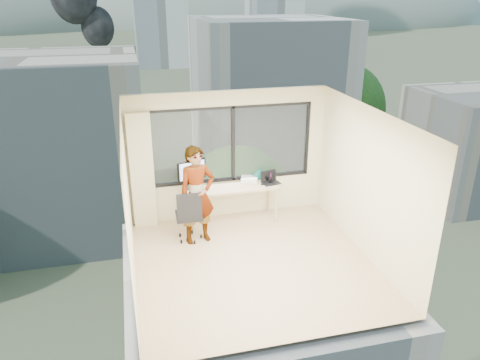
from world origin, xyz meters
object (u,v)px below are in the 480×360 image
object	(u,v)px
person	(197,195)
monitor	(192,174)
desk	(232,203)
handbag	(260,175)
chair	(189,214)
laptop	(271,178)
game_console	(249,179)

from	to	relation	value
person	monitor	distance (m)	0.75
desk	handbag	size ratio (longest dim) A/B	6.33
chair	laptop	xyz separation A→B (m)	(1.76, 0.53, 0.34)
desk	game_console	bearing A→B (deg)	25.50
monitor	handbag	size ratio (longest dim) A/B	2.11
person	laptop	world-z (taller)	person
monitor	person	bearing A→B (deg)	-110.40
monitor	laptop	world-z (taller)	monitor
monitor	handbag	bearing A→B (deg)	-14.18
desk	person	distance (m)	1.16
monitor	game_console	world-z (taller)	monitor
chair	game_console	xyz separation A→B (m)	(1.36, 0.76, 0.27)
desk	game_console	xyz separation A→B (m)	(0.41, 0.19, 0.42)
chair	person	distance (m)	0.44
desk	chair	distance (m)	1.12
person	handbag	bearing A→B (deg)	18.81
person	chair	bearing A→B (deg)	142.60
desk	laptop	xyz separation A→B (m)	(0.80, -0.04, 0.49)
game_console	monitor	bearing A→B (deg)	-157.61
chair	laptop	bearing A→B (deg)	18.69
chair	laptop	distance (m)	1.87
chair	person	world-z (taller)	person
desk	person	world-z (taller)	person
game_console	chair	bearing A→B (deg)	-133.29
chair	handbag	size ratio (longest dim) A/B	3.69
laptop	chair	bearing A→B (deg)	-174.34
person	laptop	xyz separation A→B (m)	(1.60, 0.61, -0.06)
game_console	desk	bearing A→B (deg)	-137.03
monitor	handbag	xyz separation A→B (m)	(1.42, 0.12, -0.19)
game_console	handbag	xyz separation A→B (m)	(0.24, 0.02, 0.07)
monitor	game_console	distance (m)	1.22
monitor	laptop	xyz separation A→B (m)	(1.58, -0.13, -0.19)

